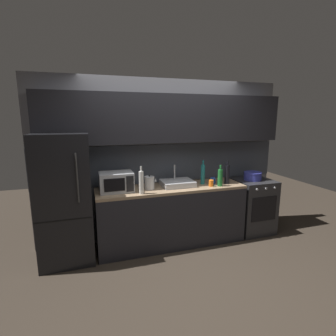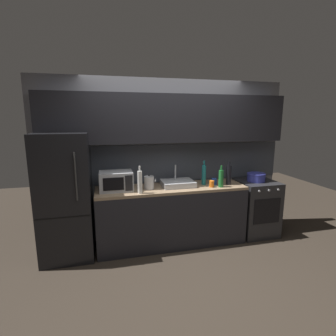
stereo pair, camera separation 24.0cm
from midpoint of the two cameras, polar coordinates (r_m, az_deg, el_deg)
The scene contains 15 objects.
ground_plane at distance 3.41m, azimuth 3.75°, elevation -22.98°, with size 10.00×10.00×0.00m, color #2D261E.
back_wall at distance 3.97m, azimuth -2.30°, elevation 5.93°, with size 3.96×0.44×2.50m.
counter_run at distance 3.95m, azimuth -1.01°, elevation -10.54°, with size 2.22×0.60×0.90m.
refrigerator at distance 3.70m, azimuth -23.84°, elevation -6.30°, with size 0.68×0.69×1.72m.
oven_range at distance 4.55m, azimuth 16.91°, elevation -8.05°, with size 0.60×0.62×0.90m.
microwave at distance 3.65m, azimuth -13.37°, elevation -3.02°, with size 0.46×0.35×0.27m.
sink_basin at distance 3.86m, azimuth 0.32°, elevation -3.40°, with size 0.48×0.38×0.30m.
kettle at distance 3.68m, azimuth -6.03°, elevation -3.33°, with size 0.18×0.14×0.21m.
wine_bottle_white at distance 3.45m, azimuth -7.99°, elevation -3.20°, with size 0.06×0.06×0.38m.
wine_bottle_green at distance 3.88m, azimuth 9.87°, elevation -2.11°, with size 0.07×0.07×0.32m.
wine_bottle_dark at distance 4.03m, azimuth 11.43°, elevation -1.36°, with size 0.08×0.08×0.36m.
wine_bottle_teal at distance 3.95m, azimuth 6.09°, elevation -1.37°, with size 0.06×0.06×0.37m.
mug_blue at distance 4.02m, azimuth 8.31°, elevation -2.85°, with size 0.09×0.09×0.09m, color #234299.
mug_orange at distance 3.86m, azimuth 7.87°, elevation -3.39°, with size 0.07×0.07×0.10m, color orange.
cooking_pot at distance 4.40m, azimuth 16.96°, elevation -1.72°, with size 0.29×0.29×0.13m.
Camera 1 is at (-1.16, -2.59, 1.91)m, focal length 27.23 mm.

